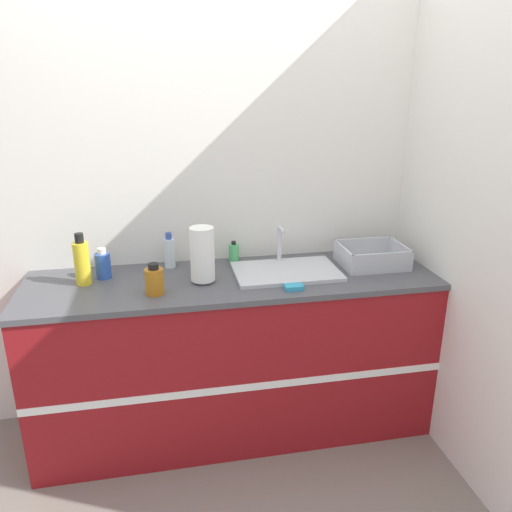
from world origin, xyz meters
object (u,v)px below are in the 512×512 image
soap_dispenser (234,253)px  sink (286,270)px  bottle_yellow (82,262)px  dish_rack (372,258)px  paper_towel_roll (202,255)px  bottle_blue (103,265)px  bottle_clear (169,252)px  bottle_amber (154,281)px

soap_dispenser → sink: bearing=-40.5°
bottle_yellow → soap_dispenser: bottle_yellow is taller
dish_rack → bottle_yellow: (-1.53, 0.02, 0.08)m
paper_towel_roll → dish_rack: (0.94, 0.07, -0.11)m
bottle_yellow → paper_towel_roll: bearing=-8.2°
paper_towel_roll → soap_dispenser: (0.20, 0.25, -0.09)m
dish_rack → bottle_blue: bearing=176.7°
bottle_clear → soap_dispenser: size_ratio=1.55×
bottle_clear → bottle_blue: 0.36m
dish_rack → bottle_clear: (-1.10, 0.18, 0.05)m
bottle_blue → paper_towel_roll: bearing=-16.7°
sink → soap_dispenser: (-0.25, 0.21, 0.04)m
bottle_yellow → bottle_amber: bearing=-29.3°
sink → bottle_yellow: bearing=177.4°
bottle_clear → bottle_blue: bottle_clear is taller
bottle_amber → soap_dispenser: bottle_amber is taller
dish_rack → bottle_blue: bottle_blue is taller
bottle_clear → bottle_amber: bearing=-103.0°
sink → bottle_clear: bearing=160.7°
paper_towel_roll → bottle_amber: (-0.24, -0.11, -0.08)m
bottle_yellow → bottle_amber: 0.40m
paper_towel_roll → bottle_blue: bearing=163.3°
bottle_yellow → bottle_clear: size_ratio=1.35×
bottle_amber → soap_dispenser: 0.57m
bottle_blue → bottle_clear: bearing=16.0°
paper_towel_roll → dish_rack: paper_towel_roll is taller
sink → bottle_amber: bearing=-167.8°
sink → bottle_yellow: 1.04m
soap_dispenser → paper_towel_roll: bearing=-128.2°
dish_rack → bottle_yellow: 1.54m
paper_towel_roll → bottle_blue: size_ratio=1.77×
bottle_clear → bottle_amber: size_ratio=1.27×
bottle_amber → soap_dispenser: (0.44, 0.36, -0.01)m
bottle_amber → soap_dispenser: bearing=39.5°
bottle_yellow → soap_dispenser: bearing=11.8°
dish_rack → bottle_clear: bearing=170.6°
bottle_blue → soap_dispenser: bottle_blue is taller
bottle_yellow → sink: bearing=-2.6°
paper_towel_roll → bottle_clear: bearing=122.6°
dish_rack → bottle_amber: bearing=-171.4°
bottle_clear → soap_dispenser: (0.35, 0.00, -0.03)m
bottle_yellow → soap_dispenser: 0.81m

